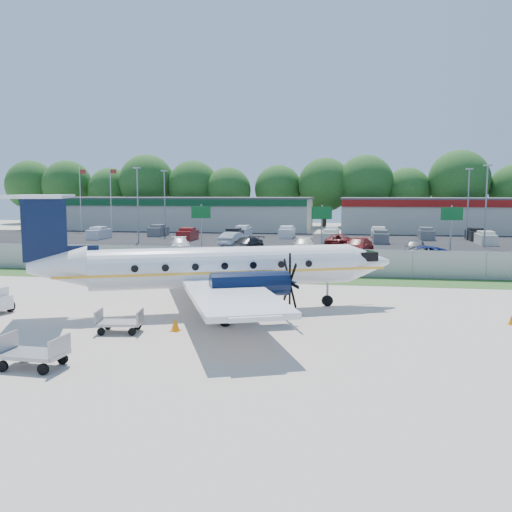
# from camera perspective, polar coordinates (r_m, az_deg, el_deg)

# --- Properties ---
(ground) EXTENTS (170.00, 170.00, 0.00)m
(ground) POSITION_cam_1_polar(r_m,az_deg,el_deg) (28.98, -2.01, -5.85)
(ground) COLOR beige
(ground) RESTS_ON ground
(grass_verge) EXTENTS (170.00, 4.00, 0.02)m
(grass_verge) POSITION_cam_1_polar(r_m,az_deg,el_deg) (40.60, 1.43, -2.27)
(grass_verge) COLOR #2D561E
(grass_verge) RESTS_ON ground
(access_road) EXTENTS (170.00, 8.00, 0.02)m
(access_road) POSITION_cam_1_polar(r_m,az_deg,el_deg) (47.47, 2.65, -1.00)
(access_road) COLOR black
(access_road) RESTS_ON ground
(parking_lot) EXTENTS (170.00, 32.00, 0.02)m
(parking_lot) POSITION_cam_1_polar(r_m,az_deg,el_deg) (68.24, 4.83, 1.27)
(parking_lot) COLOR black
(parking_lot) RESTS_ON ground
(perimeter_fence) EXTENTS (120.00, 0.06, 1.99)m
(perimeter_fence) POSITION_cam_1_polar(r_m,az_deg,el_deg) (42.43, 1.83, -0.54)
(perimeter_fence) COLOR gray
(perimeter_fence) RESTS_ON ground
(building_west) EXTENTS (46.40, 12.40, 5.24)m
(building_west) POSITION_cam_1_polar(r_m,az_deg,el_deg) (94.57, -8.66, 4.25)
(building_west) COLOR #BBB8A9
(building_west) RESTS_ON ground
(building_east) EXTENTS (44.40, 12.40, 5.24)m
(building_east) POSITION_cam_1_polar(r_m,az_deg,el_deg) (92.01, 22.46, 3.78)
(building_east) COLOR #BBB8A9
(building_east) RESTS_ON ground
(sign_left) EXTENTS (1.80, 0.26, 5.00)m
(sign_left) POSITION_cam_1_polar(r_m,az_deg,el_deg) (52.52, -5.51, 3.64)
(sign_left) COLOR gray
(sign_left) RESTS_ON ground
(sign_mid) EXTENTS (1.80, 0.26, 5.00)m
(sign_mid) POSITION_cam_1_polar(r_m,az_deg,el_deg) (50.76, 6.59, 3.53)
(sign_mid) COLOR gray
(sign_mid) RESTS_ON ground
(sign_right) EXTENTS (1.80, 0.26, 5.00)m
(sign_right) POSITION_cam_1_polar(r_m,az_deg,el_deg) (51.35, 18.96, 3.26)
(sign_right) COLOR gray
(sign_right) RESTS_ON ground
(flagpole_west) EXTENTS (1.06, 0.12, 10.00)m
(flagpole_west) POSITION_cam_1_polar(r_m,az_deg,el_deg) (92.63, -17.12, 5.86)
(flagpole_west) COLOR white
(flagpole_west) RESTS_ON ground
(flagpole_east) EXTENTS (1.06, 0.12, 10.00)m
(flagpole_east) POSITION_cam_1_polar(r_m,az_deg,el_deg) (90.49, -14.28, 5.94)
(flagpole_east) COLOR white
(flagpole_east) RESTS_ON ground
(light_pole_nw) EXTENTS (0.90, 0.35, 9.09)m
(light_pole_nw) POSITION_cam_1_polar(r_m,az_deg,el_deg) (70.59, -11.75, 5.57)
(light_pole_nw) COLOR gray
(light_pole_nw) RESTS_ON ground
(light_pole_ne) EXTENTS (0.90, 0.35, 9.09)m
(light_pole_ne) POSITION_cam_1_polar(r_m,az_deg,el_deg) (67.24, 22.03, 5.20)
(light_pole_ne) COLOR gray
(light_pole_ne) RESTS_ON ground
(light_pole_sw) EXTENTS (0.90, 0.35, 9.09)m
(light_pole_sw) POSITION_cam_1_polar(r_m,az_deg,el_deg) (79.99, -9.12, 5.72)
(light_pole_sw) COLOR gray
(light_pole_sw) RESTS_ON ground
(light_pole_se) EXTENTS (0.90, 0.35, 9.09)m
(light_pole_se) POSITION_cam_1_polar(r_m,az_deg,el_deg) (77.04, 20.46, 5.37)
(light_pole_se) COLOR gray
(light_pole_se) RESTS_ON ground
(tree_line) EXTENTS (112.00, 6.00, 14.00)m
(tree_line) POSITION_cam_1_polar(r_m,az_deg,el_deg) (102.06, 6.47, 2.96)
(tree_line) COLOR #1E5017
(tree_line) RESTS_ON ground
(aircraft) EXTENTS (19.47, 18.92, 6.03)m
(aircraft) POSITION_cam_1_polar(r_m,az_deg,el_deg) (29.33, -4.00, -1.09)
(aircraft) COLOR white
(aircraft) RESTS_ON ground
(baggage_cart_near) EXTENTS (2.07, 1.43, 1.01)m
(baggage_cart_near) POSITION_cam_1_polar(r_m,az_deg,el_deg) (25.91, -13.49, -6.44)
(baggage_cart_near) COLOR gray
(baggage_cart_near) RESTS_ON ground
(baggage_cart_far) EXTENTS (2.29, 1.45, 1.17)m
(baggage_cart_far) POSITION_cam_1_polar(r_m,az_deg,el_deg) (21.75, -21.43, -9.01)
(baggage_cart_far) COLOR gray
(baggage_cart_far) RESTS_ON ground
(cone_nose) EXTENTS (0.33, 0.33, 0.47)m
(cone_nose) POSITION_cam_1_polar(r_m,az_deg,el_deg) (29.26, 24.20, -5.85)
(cone_nose) COLOR orange
(cone_nose) RESTS_ON ground
(cone_port_wing) EXTENTS (0.42, 0.42, 0.60)m
(cone_port_wing) POSITION_cam_1_polar(r_m,az_deg,el_deg) (25.80, -8.08, -6.81)
(cone_port_wing) COLOR orange
(cone_port_wing) RESTS_ON ground
(cone_starboard_wing) EXTENTS (0.41, 0.41, 0.58)m
(cone_starboard_wing) POSITION_cam_1_polar(r_m,az_deg,el_deg) (37.06, -8.17, -2.77)
(cone_starboard_wing) COLOR orange
(cone_starboard_wing) RESTS_ON ground
(road_car_west) EXTENTS (4.08, 2.89, 1.29)m
(road_car_west) POSITION_cam_1_polar(r_m,az_deg,el_deg) (52.50, -21.75, -0.75)
(road_car_west) COLOR navy
(road_car_west) RESTS_ON ground
(road_car_mid) EXTENTS (6.24, 3.05, 1.71)m
(road_car_mid) POSITION_cam_1_polar(r_m,az_deg,el_deg) (49.07, 15.98, -1.01)
(road_car_mid) COLOR navy
(road_car_mid) RESTS_ON ground
(parked_car_a) EXTENTS (3.44, 5.12, 1.38)m
(parked_car_a) POSITION_cam_1_polar(r_m,az_deg,el_deg) (60.29, -7.60, 0.53)
(parked_car_a) COLOR silver
(parked_car_a) RESTS_ON ground
(parked_car_b) EXTENTS (3.64, 5.60, 1.51)m
(parked_car_b) POSITION_cam_1_polar(r_m,az_deg,el_deg) (58.48, -1.05, 0.41)
(parked_car_b) COLOR black
(parked_car_b) RESTS_ON ground
(parked_car_c) EXTENTS (2.48, 5.38, 1.52)m
(parked_car_c) POSITION_cam_1_polar(r_m,az_deg,el_deg) (57.51, 4.81, 0.28)
(parked_car_c) COLOR beige
(parked_car_c) RESTS_ON ground
(parked_car_d) EXTENTS (3.77, 6.07, 1.64)m
(parked_car_d) POSITION_cam_1_polar(r_m,az_deg,el_deg) (56.42, 10.05, 0.09)
(parked_car_d) COLOR maroon
(parked_car_d) RESTS_ON ground
(parked_car_e) EXTENTS (2.63, 5.02, 1.63)m
(parked_car_e) POSITION_cam_1_polar(r_m,az_deg,el_deg) (56.50, 15.63, -0.04)
(parked_car_e) COLOR #595B5E
(parked_car_e) RESTS_ON ground
(parked_car_f) EXTENTS (2.88, 5.25, 1.64)m
(parked_car_f) POSITION_cam_1_polar(r_m,az_deg,el_deg) (64.45, -2.20, 0.97)
(parked_car_f) COLOR silver
(parked_car_f) RESTS_ON ground
(parked_car_g) EXTENTS (2.97, 5.76, 1.55)m
(parked_car_g) POSITION_cam_1_polar(r_m,az_deg,el_deg) (63.61, 8.24, 0.83)
(parked_car_g) COLOR maroon
(parked_car_g) RESTS_ON ground
(far_parking_rows) EXTENTS (56.00, 10.00, 1.60)m
(far_parking_rows) POSITION_cam_1_polar(r_m,az_deg,el_deg) (73.20, 5.17, 1.61)
(far_parking_rows) COLOR gray
(far_parking_rows) RESTS_ON ground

